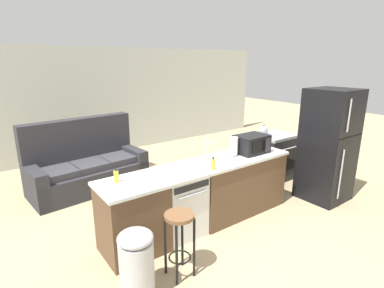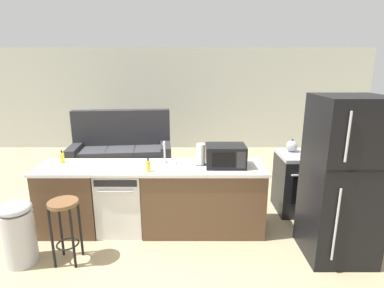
% 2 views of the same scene
% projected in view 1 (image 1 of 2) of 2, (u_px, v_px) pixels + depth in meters
% --- Properties ---
extents(ground_plane, '(24.00, 24.00, 0.00)m').
position_uv_depth(ground_plane, '(194.00, 226.00, 4.27)').
color(ground_plane, tan).
extents(wall_back, '(10.00, 0.06, 2.60)m').
position_uv_depth(wall_back, '(102.00, 102.00, 7.35)').
color(wall_back, beige).
rests_on(wall_back, ground_plane).
extents(kitchen_counter, '(2.94, 0.66, 0.90)m').
position_uv_depth(kitchen_counter, '(207.00, 195.00, 4.29)').
color(kitchen_counter, brown).
rests_on(kitchen_counter, ground_plane).
extents(dishwasher, '(0.58, 0.61, 0.84)m').
position_uv_depth(dishwasher, '(179.00, 204.00, 4.01)').
color(dishwasher, silver).
rests_on(dishwasher, ground_plane).
extents(stove_range, '(0.76, 0.68, 0.90)m').
position_uv_depth(stove_range, '(273.00, 157.00, 5.91)').
color(stove_range, black).
rests_on(stove_range, ground_plane).
extents(refrigerator, '(0.72, 0.73, 1.86)m').
position_uv_depth(refrigerator, '(328.00, 146.00, 4.93)').
color(refrigerator, black).
rests_on(refrigerator, ground_plane).
extents(microwave, '(0.50, 0.37, 0.28)m').
position_uv_depth(microwave, '(252.00, 144.00, 4.62)').
color(microwave, black).
rests_on(microwave, kitchen_counter).
extents(sink_faucet, '(0.07, 0.18, 0.30)m').
position_uv_depth(sink_faucet, '(206.00, 151.00, 4.27)').
color(sink_faucet, silver).
rests_on(sink_faucet, kitchen_counter).
extents(paper_towel_roll, '(0.14, 0.14, 0.28)m').
position_uv_depth(paper_towel_roll, '(234.00, 147.00, 4.48)').
color(paper_towel_roll, '#4C4C51').
rests_on(paper_towel_roll, kitchen_counter).
extents(soap_bottle, '(0.06, 0.06, 0.18)m').
position_uv_depth(soap_bottle, '(213.00, 164.00, 3.92)').
color(soap_bottle, yellow).
rests_on(soap_bottle, kitchen_counter).
extents(dish_soap_bottle, '(0.06, 0.06, 0.18)m').
position_uv_depth(dish_soap_bottle, '(116.00, 176.00, 3.51)').
color(dish_soap_bottle, yellow).
rests_on(dish_soap_bottle, kitchen_counter).
extents(kettle, '(0.21, 0.17, 0.19)m').
position_uv_depth(kettle, '(264.00, 130.00, 5.78)').
color(kettle, '#B2B2B7').
rests_on(kettle, stove_range).
extents(bar_stool, '(0.32, 0.32, 0.74)m').
position_uv_depth(bar_stool, '(179.00, 231.00, 3.17)').
color(bar_stool, brown).
rests_on(bar_stool, ground_plane).
extents(trash_bin, '(0.35, 0.35, 0.74)m').
position_uv_depth(trash_bin, '(137.00, 264.00, 2.90)').
color(trash_bin, '#B7B7BC').
rests_on(trash_bin, ground_plane).
extents(couch, '(2.08, 1.10, 1.27)m').
position_uv_depth(couch, '(86.00, 167.00, 5.49)').
color(couch, '#2D2D33').
rests_on(couch, ground_plane).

